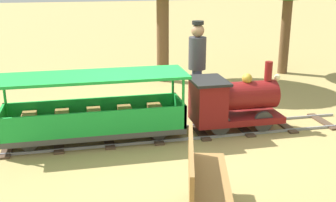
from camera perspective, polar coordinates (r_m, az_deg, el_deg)
ground_plane at (r=6.47m, az=0.18°, el=-4.65°), size 60.00×60.00×0.00m
track at (r=6.42m, az=-1.75°, el=-4.67°), size 0.75×6.40×0.04m
locomotive at (r=6.58m, az=8.58°, el=0.00°), size 0.71×1.45×1.04m
passenger_car at (r=6.19m, az=-10.00°, el=-1.81°), size 0.81×2.70×0.97m
conductor_person at (r=7.21m, az=3.99°, el=5.57°), size 0.30×0.30×1.62m
park_bench at (r=4.21m, az=4.89°, el=-11.12°), size 1.36×0.72×0.82m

